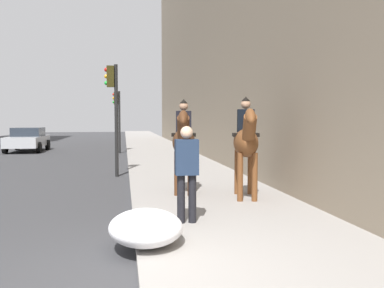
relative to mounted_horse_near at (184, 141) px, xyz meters
name	(u,v)px	position (x,y,z in m)	size (l,w,h in m)	color
sidewalk_slab	(287,267)	(-5.19, -0.57, -1.35)	(120.00, 3.74, 0.12)	gray
mounted_horse_near	(184,141)	(0.00, 0.00, 0.00)	(2.15, 0.78, 2.31)	#4C2B16
mounted_horse_far	(246,141)	(-0.92, -1.31, 0.02)	(2.14, 0.84, 2.34)	brown
pedestrian_greeting	(187,168)	(-2.96, 0.37, -0.32)	(0.27, 0.40, 1.70)	black
car_near_lane	(28,139)	(16.12, 7.19, -0.67)	(4.39, 2.07, 1.44)	#B7BABF
traffic_light_near_curb	(113,102)	(4.05, 1.79, 1.11)	(0.20, 0.44, 3.76)	black
traffic_light_far_curb	(118,112)	(13.86, 1.79, 0.97)	(0.20, 0.44, 3.53)	black
snow_pile_near	(146,227)	(-4.07, 1.15, -1.05)	(1.40, 1.08, 0.49)	white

